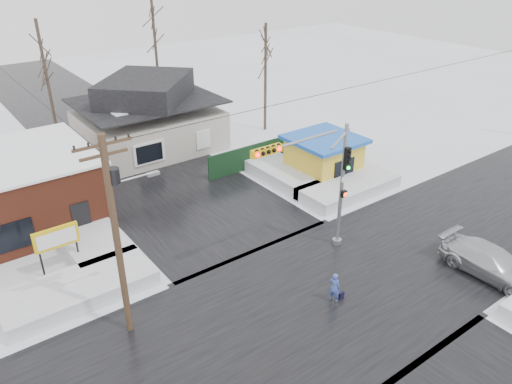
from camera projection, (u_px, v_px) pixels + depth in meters
ground at (321, 300)px, 23.38m from camera, size 120.00×120.00×0.00m
road_ns at (321, 300)px, 23.38m from camera, size 10.00×120.00×0.02m
road_ew at (321, 300)px, 23.38m from camera, size 120.00×10.00×0.02m
snowbank_nw at (79, 289)px, 23.44m from camera, size 7.00×3.00×0.80m
snowbank_ne at (348, 187)px, 32.96m from camera, size 7.00×3.00×0.80m
snowbank_nside_w at (84, 231)px, 28.07m from camera, size 3.00×8.00×0.80m
snowbank_nside_e at (278, 169)px, 35.48m from camera, size 3.00×8.00×0.80m
traffic_signal at (321, 177)px, 24.71m from camera, size 6.05×0.68×7.00m
utility_pole at (117, 228)px, 19.35m from camera, size 3.15×0.44×9.00m
marquee_sign at (56, 239)px, 24.52m from camera, size 2.20×0.21×2.55m
house at (148, 117)px, 38.96m from camera, size 10.40×8.40×5.76m
kiosk at (324, 156)px, 34.88m from camera, size 4.60×4.60×2.88m
fence at (255, 156)px, 36.41m from camera, size 8.00×0.12×1.80m
tree_far_left at (41, 48)px, 36.20m from camera, size 3.00×3.00×10.00m
tree_far_mid at (152, 11)px, 42.19m from camera, size 3.00×3.00×12.00m
tree_far_right at (266, 46)px, 40.74m from camera, size 3.00×3.00×9.00m
pedestrian at (334, 287)px, 22.99m from camera, size 0.54×0.65×1.53m
car at (491, 263)px, 24.78m from camera, size 2.21×5.15×1.48m
shopping_bag at (341, 296)px, 23.38m from camera, size 0.29×0.14×0.35m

